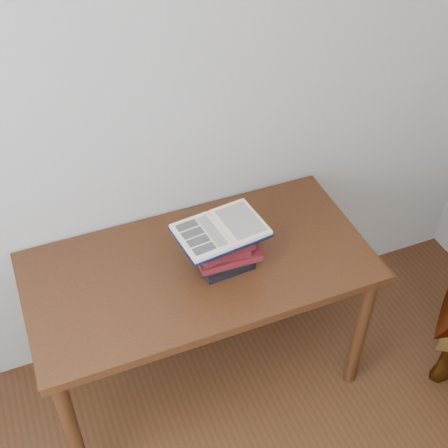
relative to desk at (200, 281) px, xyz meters
name	(u,v)px	position (x,y,z in m)	size (l,w,h in m)	color
desk	(200,281)	(0.00, 0.00, 0.00)	(1.42, 0.71, 0.76)	#4F2313
book_stack	(223,250)	(0.09, -0.04, 0.19)	(0.27, 0.20, 0.18)	black
open_book	(221,230)	(0.08, -0.03, 0.29)	(0.37, 0.28, 0.03)	black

